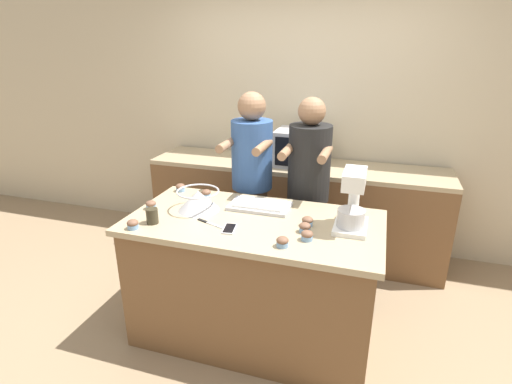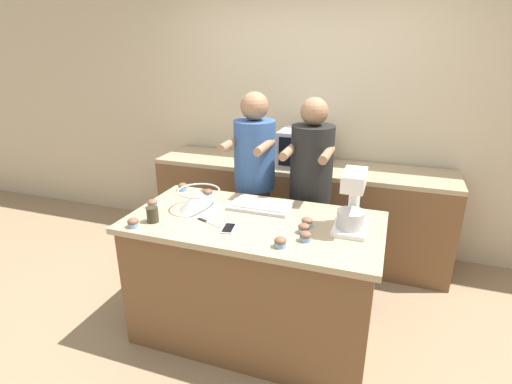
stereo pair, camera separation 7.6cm
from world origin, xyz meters
name	(u,v)px [view 1 (the left image)]	position (x,y,z in m)	size (l,w,h in m)	color
ground_plane	(254,331)	(0.00, 0.00, 0.00)	(16.00, 16.00, 0.00)	#937A5B
back_wall	(305,112)	(0.00, 1.65, 1.35)	(10.00, 0.06, 2.70)	beige
island_counter	(254,278)	(0.00, 0.00, 0.45)	(1.67, 0.86, 0.90)	brown
back_counter	(294,209)	(0.00, 1.30, 0.46)	(2.80, 0.60, 0.92)	brown
person_left	(252,188)	(-0.23, 0.67, 0.87)	(0.34, 0.51, 1.65)	brown
person_right	(308,195)	(0.23, 0.67, 0.86)	(0.34, 0.50, 1.63)	#232328
stand_mixer	(352,204)	(0.62, 0.06, 1.07)	(0.20, 0.30, 0.38)	white
mixing_bowl	(198,200)	(-0.42, 0.04, 0.98)	(0.30, 0.30, 0.14)	#BCBCC1
baking_tray	(260,205)	(-0.02, 0.21, 0.92)	(0.43, 0.24, 0.04)	#BCBCC1
microwave_oven	(301,148)	(0.04, 1.30, 1.08)	(0.46, 0.39, 0.33)	#B7B7BC
cell_phone	(229,229)	(-0.10, -0.19, 0.91)	(0.09, 0.15, 0.01)	silver
drinking_glass	(152,216)	(-0.61, -0.25, 0.95)	(0.08, 0.08, 0.10)	#332D1E
knife	(209,223)	(-0.26, -0.14, 0.91)	(0.21, 0.09, 0.01)	#BCBCC1
cupcake_0	(282,242)	(0.27, -0.30, 0.93)	(0.07, 0.07, 0.06)	#759EC6
cupcake_1	(206,193)	(-0.47, 0.28, 0.93)	(0.07, 0.07, 0.06)	#759EC6
cupcake_2	(133,224)	(-0.68, -0.36, 0.93)	(0.07, 0.07, 0.06)	#759EC6
cupcake_3	(180,188)	(-0.72, 0.34, 0.93)	(0.07, 0.07, 0.06)	#759EC6
cupcake_4	(151,205)	(-0.74, -0.04, 0.93)	(0.07, 0.07, 0.06)	#759EC6
cupcake_5	(307,235)	(0.39, -0.18, 0.93)	(0.07, 0.07, 0.06)	#759EC6
cupcake_6	(305,227)	(0.35, -0.08, 0.93)	(0.07, 0.07, 0.06)	#759EC6
cupcake_7	(307,221)	(0.35, 0.02, 0.93)	(0.07, 0.07, 0.06)	#759EC6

